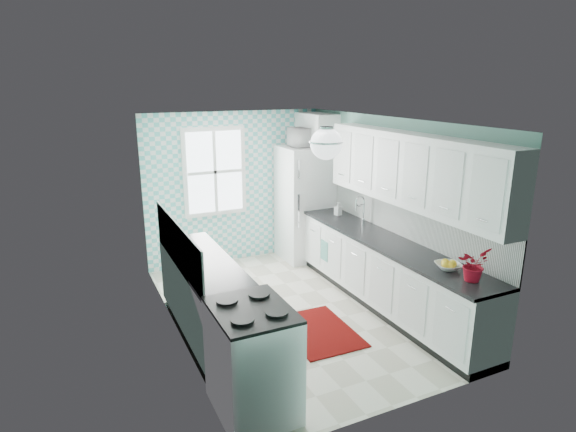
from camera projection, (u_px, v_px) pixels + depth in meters
name	position (u px, v px, depth m)	size (l,w,h in m)	color
floor	(293.00, 312.00, 6.42)	(3.00, 4.40, 0.02)	silver
ceiling	(293.00, 120.00, 5.74)	(3.00, 4.40, 0.02)	white
wall_back	(235.00, 187.00, 8.00)	(3.00, 0.02, 2.50)	#79B5A5
wall_front	(405.00, 286.00, 4.16)	(3.00, 0.02, 2.50)	#79B5A5
wall_left	(173.00, 237.00, 5.46)	(0.02, 4.40, 2.50)	#79B5A5
wall_right	(390.00, 208.00, 6.70)	(0.02, 4.40, 2.50)	#79B5A5
accent_wall	(235.00, 188.00, 7.98)	(3.00, 0.01, 2.50)	#58C3BF
window	(215.00, 172.00, 7.73)	(1.04, 0.05, 1.44)	white
backsplash_right	(407.00, 219.00, 6.36)	(0.02, 3.60, 0.51)	white
backsplash_left	(177.00, 244.00, 5.41)	(0.02, 2.15, 0.51)	white
upper_cabinets_right	(411.00, 170.00, 5.93)	(0.33, 3.20, 0.90)	white
upper_cabinet_fridge	(315.00, 126.00, 7.94)	(0.40, 0.74, 0.40)	white
ceiling_light	(326.00, 144.00, 5.09)	(0.34, 0.34, 0.35)	silver
base_cabinets_right	(386.00, 275.00, 6.45)	(0.60, 3.60, 0.90)	white
countertop_right	(387.00, 242.00, 6.31)	(0.63, 3.60, 0.04)	black
base_cabinets_left	(205.00, 299.00, 5.74)	(0.60, 2.15, 0.90)	white
countertop_left	(205.00, 262.00, 5.61)	(0.63, 2.15, 0.04)	black
fridge	(306.00, 203.00, 8.16)	(0.84, 0.83, 1.92)	silver
stove	(252.00, 358.00, 4.37)	(0.68, 0.85, 1.02)	silver
sink	(353.00, 224.00, 7.06)	(0.52, 0.44, 0.53)	silver
rug	(319.00, 331.00, 5.89)	(0.79, 1.13, 0.02)	maroon
dish_towel	(324.00, 251.00, 7.29)	(0.01, 0.21, 0.31)	#6CBBB0
fruit_bowl	(448.00, 266.00, 5.35)	(0.28, 0.28, 0.07)	white
potted_plant	(473.00, 264.00, 5.01)	(0.32, 0.28, 0.36)	#A0281B
soap_bottle	(338.00, 209.00, 7.48)	(0.09, 0.09, 0.20)	#82ADB8
microwave	(306.00, 137.00, 7.86)	(0.55, 0.37, 0.30)	white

